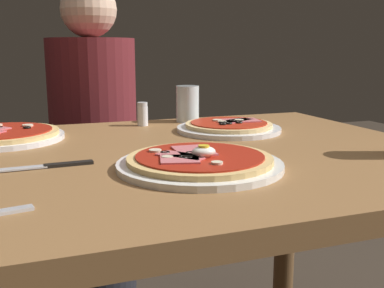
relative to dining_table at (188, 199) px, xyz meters
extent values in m
cube|color=olive|center=(0.00, 0.00, 0.09)|extent=(1.12, 0.90, 0.04)
cylinder|color=brown|center=(0.50, 0.39, -0.27)|extent=(0.07, 0.07, 0.69)
cylinder|color=white|center=(-0.03, -0.15, 0.12)|extent=(0.31, 0.31, 0.01)
cylinder|color=#DBB26B|center=(-0.03, -0.15, 0.13)|extent=(0.27, 0.27, 0.01)
cylinder|color=#A82314|center=(-0.03, -0.15, 0.13)|extent=(0.24, 0.24, 0.00)
torus|color=black|center=(-0.05, -0.14, 0.14)|extent=(0.02, 0.02, 0.00)
torus|color=black|center=(-0.02, -0.12, 0.14)|extent=(0.02, 0.02, 0.00)
torus|color=black|center=(-0.09, -0.12, 0.14)|extent=(0.02, 0.02, 0.00)
torus|color=black|center=(-0.06, -0.17, 0.14)|extent=(0.02, 0.02, 0.00)
torus|color=black|center=(-0.07, -0.17, 0.14)|extent=(0.02, 0.02, 0.00)
cube|color=#D16B70|center=(-0.07, -0.15, 0.14)|extent=(0.09, 0.10, 0.00)
cube|color=#D16B70|center=(-0.08, -0.18, 0.14)|extent=(0.08, 0.08, 0.00)
cube|color=#D16B70|center=(-0.03, -0.12, 0.14)|extent=(0.07, 0.10, 0.00)
cylinder|color=beige|center=(-0.03, -0.22, 0.14)|extent=(0.02, 0.02, 0.00)
cylinder|color=beige|center=(-0.10, -0.16, 0.14)|extent=(0.02, 0.02, 0.00)
cylinder|color=beige|center=(-0.10, -0.10, 0.14)|extent=(0.02, 0.02, 0.00)
ellipsoid|color=white|center=(-0.03, -0.17, 0.15)|extent=(0.04, 0.03, 0.02)
cylinder|color=yellow|center=(-0.03, -0.17, 0.16)|extent=(0.02, 0.02, 0.00)
cylinder|color=white|center=(0.18, 0.19, 0.12)|extent=(0.28, 0.28, 0.01)
cylinder|color=#E5C17F|center=(0.18, 0.19, 0.13)|extent=(0.23, 0.23, 0.01)
cylinder|color=#B72D19|center=(0.18, 0.19, 0.13)|extent=(0.20, 0.20, 0.00)
torus|color=black|center=(0.16, 0.17, 0.14)|extent=(0.02, 0.02, 0.00)
torus|color=black|center=(0.20, 0.16, 0.14)|extent=(0.02, 0.02, 0.00)
torus|color=black|center=(0.17, 0.15, 0.14)|extent=(0.02, 0.02, 0.00)
torus|color=black|center=(0.19, 0.19, 0.14)|extent=(0.02, 0.02, 0.00)
torus|color=black|center=(0.15, 0.15, 0.14)|extent=(0.02, 0.02, 0.00)
cube|color=#D16B70|center=(0.22, 0.19, 0.14)|extent=(0.11, 0.08, 0.00)
cube|color=#C65B66|center=(0.21, 0.19, 0.14)|extent=(0.10, 0.08, 0.00)
cylinder|color=beige|center=(0.21, 0.19, 0.14)|extent=(0.03, 0.03, 0.00)
cylinder|color=beige|center=(0.16, 0.18, 0.14)|extent=(0.02, 0.02, 0.00)
cylinder|color=beige|center=(0.16, 0.21, 0.14)|extent=(0.02, 0.02, 0.00)
cylinder|color=white|center=(-0.38, 0.26, 0.12)|extent=(0.30, 0.30, 0.01)
cylinder|color=#DBB26B|center=(-0.38, 0.26, 0.13)|extent=(0.27, 0.27, 0.01)
cylinder|color=#A82314|center=(-0.38, 0.26, 0.13)|extent=(0.24, 0.24, 0.00)
torus|color=black|center=(-0.32, 0.26, 0.14)|extent=(0.02, 0.02, 0.00)
cylinder|color=beige|center=(-0.32, 0.30, 0.14)|extent=(0.03, 0.03, 0.00)
cylinder|color=silver|center=(0.13, 0.38, 0.17)|extent=(0.07, 0.07, 0.11)
cylinder|color=silver|center=(0.13, 0.38, 0.14)|extent=(0.06, 0.06, 0.05)
cube|color=silver|center=(-0.35, -0.29, 0.11)|extent=(0.04, 0.01, 0.00)
cube|color=silver|center=(-0.35, -0.28, 0.11)|extent=(0.04, 0.01, 0.00)
cube|color=silver|center=(-0.35, -0.28, 0.11)|extent=(0.04, 0.01, 0.00)
cube|color=silver|center=(-0.35, -0.28, 0.11)|extent=(0.04, 0.01, 0.00)
cube|color=silver|center=(-0.35, -0.05, 0.11)|extent=(0.11, 0.03, 0.00)
cube|color=black|center=(-0.26, -0.05, 0.11)|extent=(0.09, 0.02, 0.01)
cylinder|color=white|center=(-0.01, 0.35, 0.14)|extent=(0.03, 0.03, 0.05)
cylinder|color=silver|center=(-0.01, 0.35, 0.17)|extent=(0.03, 0.03, 0.01)
cylinder|color=black|center=(-0.09, 0.81, -0.39)|extent=(0.29, 0.29, 0.46)
cylinder|color=maroon|center=(-0.09, 0.81, 0.10)|extent=(0.32, 0.32, 0.52)
sphere|color=beige|center=(-0.09, 0.81, 0.46)|extent=(0.20, 0.20, 0.20)
camera|label=1|loc=(-0.33, -0.92, 0.33)|focal=43.36mm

